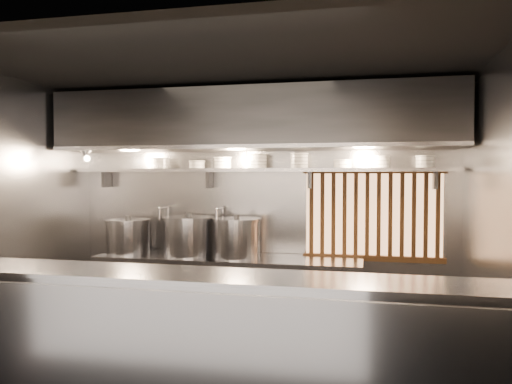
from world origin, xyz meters
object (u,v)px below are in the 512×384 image
at_px(heat_lamp, 86,154).
at_px(pendant_bulb, 246,163).
at_px(stock_pot_right, 237,238).
at_px(stock_pot_mid, 189,236).
at_px(stock_pot_left, 128,236).

distance_m(heat_lamp, pendant_bulb, 1.83).
xyz_separation_m(pendant_bulb, stock_pot_right, (-0.08, -0.11, -0.84)).
height_order(pendant_bulb, stock_pot_mid, pendant_bulb).
bearing_deg(heat_lamp, stock_pot_mid, 13.29).
bearing_deg(stock_pot_mid, heat_lamp, -166.71).
xyz_separation_m(stock_pot_left, stock_pot_mid, (0.76, -0.00, 0.02)).
relative_size(heat_lamp, stock_pot_left, 0.52).
height_order(heat_lamp, stock_pot_left, heat_lamp).
bearing_deg(heat_lamp, stock_pot_left, 35.73).
bearing_deg(stock_pot_mid, pendant_bulb, 7.00).
bearing_deg(stock_pot_right, stock_pot_mid, 177.64).
height_order(stock_pot_mid, stock_pot_right, stock_pot_mid).
bearing_deg(pendant_bulb, stock_pot_left, -176.83).
bearing_deg(stock_pot_left, stock_pot_right, -1.14).
distance_m(stock_pot_left, stock_pot_right, 1.34).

